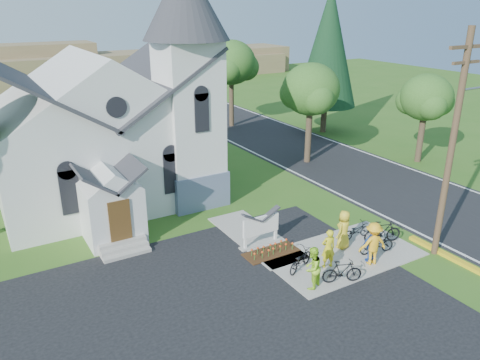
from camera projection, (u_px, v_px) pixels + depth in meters
ground at (324, 269)px, 20.26m from camera, size 120.00×120.00×0.00m
parking_lot at (198, 355)px, 15.32m from camera, size 20.00×16.00×0.02m
road at (298, 148)px, 37.08m from camera, size 8.00×90.00×0.02m
sidewalk at (342, 255)px, 21.36m from camera, size 7.00×4.00×0.05m
church at (106, 110)px, 25.86m from camera, size 12.35×12.00×13.00m
church_sign at (261, 226)px, 21.90m from camera, size 2.20×0.40×1.70m
flower_bed at (271, 253)px, 21.53m from camera, size 2.60×1.10×0.07m
utility_pole at (454, 140)px, 19.67m from camera, size 3.45×0.28×10.00m
tree_road_near at (311, 90)px, 32.11m from camera, size 4.00×4.00×7.05m
tree_road_mid at (231, 63)px, 41.81m from camera, size 4.40×4.40×7.80m
tree_road_far at (426, 98)px, 32.41m from camera, size 3.60×3.60×6.30m
conifer at (328, 46)px, 39.25m from camera, size 5.20×5.20×12.40m
distant_hills at (85, 68)px, 66.46m from camera, size 61.00×10.00×5.60m
cyclist_0 at (328, 248)px, 20.06m from camera, size 0.73×0.56×1.78m
bike_0 at (300, 260)px, 20.02m from camera, size 1.85×1.26×0.92m
cyclist_1 at (312, 268)px, 18.57m from camera, size 1.07×0.97×1.80m
bike_1 at (342, 271)px, 19.05m from camera, size 1.73×1.09×1.01m
cyclist_2 at (372, 246)px, 20.46m from camera, size 1.03×0.68×1.62m
bike_2 at (377, 244)px, 21.32m from camera, size 1.81×0.96×0.91m
cyclist_3 at (373, 244)px, 20.28m from camera, size 1.41×1.04×1.96m
bike_3 at (383, 232)px, 22.23m from camera, size 1.95×1.10×1.13m
cyclist_4 at (344, 229)px, 21.65m from camera, size 1.06×0.86×1.86m
bike_4 at (356, 230)px, 22.70m from camera, size 1.57×0.61×0.81m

